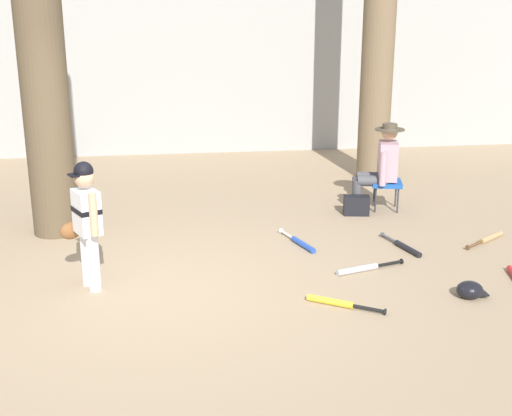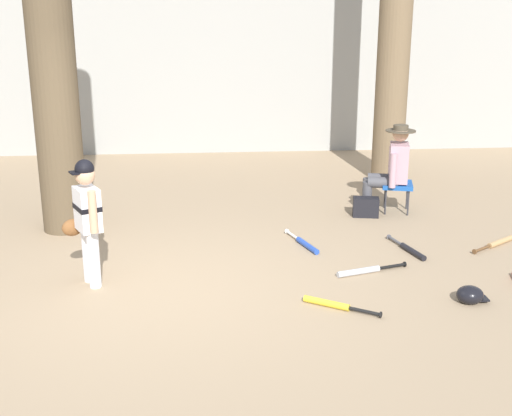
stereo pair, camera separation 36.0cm
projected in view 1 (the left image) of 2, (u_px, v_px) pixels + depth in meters
The scene contains 14 objects.
ground_plane at pixel (166, 294), 6.72m from camera, with size 60.00×60.00×0.00m, color #9E8466.
concrete_back_wall at pixel (160, 68), 12.50m from camera, with size 18.00×0.36×3.16m, color #9E9E99.
tree_near_player at pixel (42, 65), 7.89m from camera, with size 0.86×0.86×4.97m.
tree_behind_spectator at pixel (378, 53), 10.56m from camera, with size 0.83×0.83×4.84m.
young_ballplayer at pixel (86, 217), 6.65m from camera, with size 0.48×0.54×1.31m.
folding_stool at pixel (387, 184), 9.31m from camera, with size 0.48×0.48×0.41m.
seated_spectator at pixel (380, 164), 9.24m from camera, with size 0.68×0.54×1.20m.
handbag_beside_stool at pixel (356, 205), 9.15m from camera, with size 0.34×0.18×0.26m, color black.
bat_blue_youth at pixel (301, 243), 8.02m from camera, with size 0.31×0.78×0.07m.
bat_yellow_trainer at pixel (336, 303), 6.44m from camera, with size 0.68×0.47×0.07m.
bat_black_composite at pixel (405, 247), 7.89m from camera, with size 0.26×0.77×0.07m.
bat_wood_tan at pixel (489, 238), 8.17m from camera, with size 0.66×0.48×0.07m.
bat_aluminum_silver at pixel (363, 268), 7.26m from camera, with size 0.81×0.30×0.07m.
batting_helmet_black at pixel (470, 290), 6.61m from camera, with size 0.31×0.24×0.18m.
Camera 1 is at (0.06, -6.24, 2.78)m, focal length 47.59 mm.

